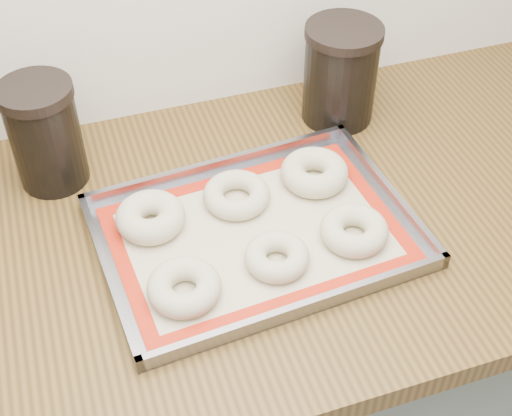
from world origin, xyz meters
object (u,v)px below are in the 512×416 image
object	(u,v)px
bagel_back_right	(314,172)
canister_right	(340,73)
bagel_front_right	(354,230)
bagel_back_left	(150,217)
bagel_front_mid	(277,257)
canister_mid	(45,134)
bagel_front_left	(184,287)
baking_tray	(256,233)
bagel_back_mid	(237,195)

from	to	relation	value
bagel_back_right	canister_right	bearing A→B (deg)	55.76
bagel_front_right	bagel_back_left	world-z (taller)	bagel_back_left
bagel_front_mid	bagel_front_right	distance (m)	0.13
canister_mid	bagel_front_left	bearing A→B (deg)	-65.95
bagel_back_right	baking_tray	bearing A→B (deg)	-146.55
baking_tray	canister_right	bearing A→B (deg)	45.90
bagel_back_left	canister_mid	world-z (taller)	canister_mid
bagel_back_left	canister_right	xyz separation A→B (m)	(0.38, 0.18, 0.07)
bagel_front_mid	bagel_front_left	bearing A→B (deg)	-174.35
bagel_front_mid	bagel_back_left	distance (m)	0.20
bagel_back_left	bagel_back_right	xyz separation A→B (m)	(0.27, 0.02, -0.00)
bagel_front_mid	canister_right	xyz separation A→B (m)	(0.22, 0.31, 0.07)
bagel_front_right	canister_right	xyz separation A→B (m)	(0.10, 0.30, 0.07)
bagel_front_left	bagel_back_right	world-z (taller)	bagel_back_right
baking_tray	bagel_front_mid	size ratio (longest dim) A/B	5.17
bagel_front_left	bagel_back_left	world-z (taller)	bagel_back_left
bagel_front_mid	canister_right	bearing A→B (deg)	53.83
bagel_front_left	canister_mid	bearing A→B (deg)	114.05
bagel_back_left	bagel_front_left	bearing A→B (deg)	-84.19
bagel_back_mid	bagel_front_right	bearing A→B (deg)	-42.57
bagel_back_left	canister_right	world-z (taller)	canister_right
bagel_front_left	bagel_front_right	bearing A→B (deg)	5.57
bagel_front_mid	canister_mid	distance (m)	0.41
baking_tray	bagel_front_mid	xyz separation A→B (m)	(0.01, -0.07, 0.01)
baking_tray	bagel_back_left	bearing A→B (deg)	155.36
baking_tray	bagel_back_mid	bearing A→B (deg)	94.86
bagel_front_right	bagel_back_mid	world-z (taller)	bagel_front_right
bagel_back_right	canister_right	distance (m)	0.20
bagel_front_mid	bagel_back_left	size ratio (longest dim) A/B	0.89
baking_tray	canister_right	distance (m)	0.35
baking_tray	canister_mid	bearing A→B (deg)	139.26
bagel_back_mid	canister_right	distance (m)	0.30
bagel_back_right	bagel_front_right	bearing A→B (deg)	-86.59
canister_right	bagel_front_right	bearing A→B (deg)	-108.61
bagel_front_mid	bagel_back_right	distance (m)	0.19
bagel_front_left	canister_mid	xyz separation A→B (m)	(-0.14, 0.31, 0.07)
bagel_back_left	bagel_back_mid	distance (m)	0.14
bagel_front_left	bagel_front_mid	world-z (taller)	bagel_front_left
bagel_front_right	bagel_back_right	world-z (taller)	bagel_back_right
bagel_front_left	canister_mid	distance (m)	0.35
bagel_back_right	canister_mid	distance (m)	0.43
bagel_back_mid	bagel_back_right	world-z (taller)	bagel_back_right
canister_mid	bagel_front_right	bearing A→B (deg)	-35.22
bagel_back_right	canister_right	xyz separation A→B (m)	(0.11, 0.16, 0.07)
bagel_back_left	bagel_back_right	size ratio (longest dim) A/B	0.96
bagel_front_left	canister_mid	size ratio (longest dim) A/B	0.58
baking_tray	bagel_front_right	world-z (taller)	bagel_front_right
baking_tray	canister_right	xyz separation A→B (m)	(0.23, 0.24, 0.08)
bagel_back_left	canister_right	size ratio (longest dim) A/B	0.59
baking_tray	bagel_back_left	xyz separation A→B (m)	(-0.14, 0.07, 0.02)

